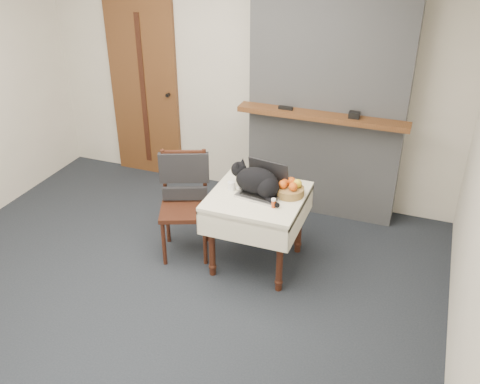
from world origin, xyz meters
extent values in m
plane|color=black|center=(0.00, 0.00, 0.00)|extent=(4.50, 4.50, 0.00)
cube|color=beige|center=(0.00, 2.00, 1.30)|extent=(4.50, 0.02, 2.60)
cube|color=brown|center=(-1.20, 1.98, 1.00)|extent=(0.82, 0.05, 2.00)
cube|color=#3A1E0F|center=(-1.20, 1.95, 1.00)|extent=(0.06, 0.01, 1.70)
cylinder|color=black|center=(-0.88, 1.93, 1.00)|extent=(0.04, 0.06, 0.04)
cube|color=gray|center=(0.90, 1.85, 1.30)|extent=(1.50, 0.30, 2.60)
cube|color=brown|center=(0.90, 1.61, 1.10)|extent=(1.62, 0.18, 0.05)
cube|color=black|center=(0.55, 1.61, 1.14)|extent=(0.14, 0.04, 0.03)
cube|color=black|center=(1.20, 1.61, 1.16)|extent=(0.10, 0.07, 0.06)
cylinder|color=#3A1E0F|center=(0.30, 0.36, 0.32)|extent=(0.06, 0.06, 0.64)
sphere|color=#3A1E0F|center=(0.30, 0.36, 0.08)|extent=(0.07, 0.07, 0.07)
cylinder|color=#3A1E0F|center=(0.90, 0.36, 0.32)|extent=(0.06, 0.06, 0.64)
sphere|color=#3A1E0F|center=(0.90, 0.36, 0.08)|extent=(0.07, 0.07, 0.07)
cylinder|color=#3A1E0F|center=(0.30, 0.96, 0.32)|extent=(0.06, 0.06, 0.64)
sphere|color=#3A1E0F|center=(0.30, 0.96, 0.08)|extent=(0.07, 0.07, 0.07)
cylinder|color=#3A1E0F|center=(0.90, 0.96, 0.32)|extent=(0.06, 0.06, 0.64)
sphere|color=#3A1E0F|center=(0.90, 0.96, 0.08)|extent=(0.07, 0.07, 0.07)
cube|color=silver|center=(0.60, 0.66, 0.67)|extent=(0.78, 0.78, 0.06)
cube|color=silver|center=(0.60, 0.28, 0.56)|extent=(0.78, 0.01, 0.22)
cube|color=silver|center=(0.60, 1.05, 0.56)|extent=(0.78, 0.01, 0.22)
cube|color=silver|center=(0.22, 0.66, 0.56)|extent=(0.01, 0.78, 0.22)
cube|color=silver|center=(0.99, 0.66, 0.56)|extent=(0.01, 0.78, 0.22)
cube|color=#B7B7BC|center=(0.63, 0.65, 0.71)|extent=(0.40, 0.30, 0.02)
cube|color=black|center=(0.63, 0.65, 0.72)|extent=(0.32, 0.22, 0.00)
cube|color=black|center=(0.65, 0.80, 0.85)|extent=(0.37, 0.12, 0.25)
cube|color=#ACD3FB|center=(0.65, 0.79, 0.85)|extent=(0.34, 0.10, 0.22)
ellipsoid|color=black|center=(0.59, 0.68, 0.82)|extent=(0.41, 0.30, 0.23)
ellipsoid|color=black|center=(0.69, 0.65, 0.79)|extent=(0.24, 0.25, 0.19)
sphere|color=black|center=(0.41, 0.73, 0.87)|extent=(0.16, 0.16, 0.13)
ellipsoid|color=white|center=(0.37, 0.74, 0.84)|extent=(0.07, 0.08, 0.06)
ellipsoid|color=white|center=(0.44, 0.72, 0.77)|extent=(0.07, 0.09, 0.09)
cone|color=black|center=(0.41, 0.69, 0.94)|extent=(0.06, 0.06, 0.06)
cone|color=black|center=(0.43, 0.76, 0.94)|extent=(0.06, 0.06, 0.06)
cylinder|color=black|center=(0.75, 0.56, 0.73)|extent=(0.19, 0.15, 0.04)
sphere|color=white|center=(0.42, 0.68, 0.72)|extent=(0.04, 0.04, 0.04)
sphere|color=white|center=(0.45, 0.76, 0.72)|extent=(0.04, 0.04, 0.04)
cylinder|color=white|center=(0.36, 0.67, 0.74)|extent=(0.07, 0.07, 0.07)
cylinder|color=#AD3B15|center=(0.79, 0.51, 0.73)|extent=(0.03, 0.03, 0.06)
cylinder|color=silver|center=(0.79, 0.51, 0.77)|extent=(0.04, 0.04, 0.01)
cylinder|color=olive|center=(0.85, 0.75, 0.73)|extent=(0.25, 0.25, 0.07)
sphere|color=orange|center=(0.80, 0.72, 0.80)|extent=(0.07, 0.07, 0.07)
sphere|color=orange|center=(0.89, 0.71, 0.80)|extent=(0.07, 0.07, 0.07)
sphere|color=orange|center=(0.85, 0.80, 0.80)|extent=(0.07, 0.07, 0.07)
sphere|color=yellow|center=(0.91, 0.78, 0.80)|extent=(0.07, 0.07, 0.07)
sphere|color=orange|center=(0.81, 0.79, 0.80)|extent=(0.07, 0.07, 0.07)
cube|color=black|center=(0.82, 0.73, 0.70)|extent=(0.13, 0.01, 0.01)
cube|color=#3A1E0F|center=(-0.06, 0.59, 0.45)|extent=(0.55, 0.55, 0.04)
cylinder|color=#3A1E0F|center=(-0.16, 0.35, 0.23)|extent=(0.04, 0.04, 0.45)
cylinder|color=#3A1E0F|center=(0.18, 0.49, 0.23)|extent=(0.04, 0.04, 0.45)
cylinder|color=#3A1E0F|center=(-0.29, 0.69, 0.23)|extent=(0.04, 0.04, 0.45)
cylinder|color=#3A1E0F|center=(0.04, 0.82, 0.23)|extent=(0.04, 0.04, 0.45)
cylinder|color=#3A1E0F|center=(-0.29, 0.69, 0.71)|extent=(0.04, 0.04, 0.50)
cylinder|color=#3A1E0F|center=(0.04, 0.82, 0.71)|extent=(0.04, 0.04, 0.50)
cube|color=#3A1E0F|center=(-0.12, 0.75, 0.81)|extent=(0.35, 0.17, 0.28)
cube|color=black|center=(-0.12, 0.75, 0.79)|extent=(0.43, 0.22, 0.28)
camera|label=1|loc=(1.86, -3.06, 2.88)|focal=40.00mm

